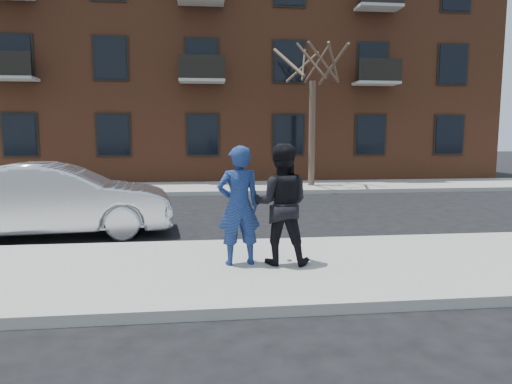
{
  "coord_description": "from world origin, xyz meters",
  "views": [
    {
      "loc": [
        0.1,
        -7.24,
        2.21
      ],
      "look_at": [
        0.99,
        0.4,
        1.24
      ],
      "focal_mm": 32.0,
      "sensor_mm": 36.0,
      "label": 1
    }
  ],
  "objects": [
    {
      "name": "street_tree",
      "position": [
        4.5,
        11.0,
        5.52
      ],
      "size": [
        3.6,
        3.6,
        6.8
      ],
      "color": "#3E2E24",
      "rests_on": "far_sidewalk"
    },
    {
      "name": "man_peacoat",
      "position": [
        1.33,
        -0.16,
        1.11
      ],
      "size": [
        1.07,
        0.91,
        1.93
      ],
      "rotation": [
        0.0,
        0.0,
        2.93
      ],
      "color": "black",
      "rests_on": "near_sidewalk"
    },
    {
      "name": "far_curb",
      "position": [
        0.0,
        9.45,
        0.07
      ],
      "size": [
        50.0,
        0.1,
        0.15
      ],
      "primitive_type": "cube",
      "color": "#999691",
      "rests_on": "ground"
    },
    {
      "name": "near_curb",
      "position": [
        0.0,
        1.55,
        0.07
      ],
      "size": [
        50.0,
        0.1,
        0.15
      ],
      "primitive_type": "cube",
      "color": "#999691",
      "rests_on": "ground"
    },
    {
      "name": "far_sidewalk",
      "position": [
        0.0,
        11.25,
        0.07
      ],
      "size": [
        50.0,
        3.5,
        0.15
      ],
      "primitive_type": "cube",
      "color": "gray",
      "rests_on": "ground"
    },
    {
      "name": "ground",
      "position": [
        0.0,
        0.0,
        0.0
      ],
      "size": [
        100.0,
        100.0,
        0.0
      ],
      "primitive_type": "plane",
      "color": "black",
      "rests_on": "ground"
    },
    {
      "name": "near_sidewalk",
      "position": [
        0.0,
        -0.25,
        0.07
      ],
      "size": [
        50.0,
        3.5,
        0.15
      ],
      "primitive_type": "cube",
      "color": "gray",
      "rests_on": "ground"
    },
    {
      "name": "silver_sedan",
      "position": [
        -3.06,
        3.0,
        0.8
      ],
      "size": [
        5.03,
        2.23,
        1.61
      ],
      "primitive_type": "imported",
      "rotation": [
        0.0,
        0.0,
        1.68
      ],
      "color": "silver",
      "rests_on": "ground"
    },
    {
      "name": "man_hoodie",
      "position": [
        0.65,
        -0.13,
        1.1
      ],
      "size": [
        0.75,
        0.55,
        1.9
      ],
      "rotation": [
        0.0,
        0.0,
        3.28
      ],
      "color": "navy",
      "rests_on": "near_sidewalk"
    },
    {
      "name": "apartment_building",
      "position": [
        2.0,
        18.0,
        6.16
      ],
      "size": [
        24.3,
        10.3,
        12.3
      ],
      "color": "brown",
      "rests_on": "ground"
    }
  ]
}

